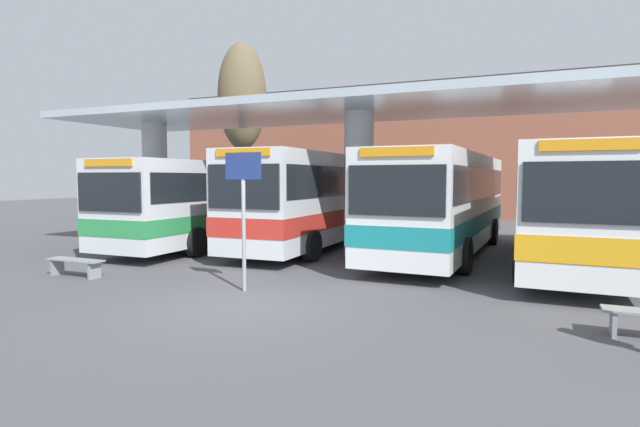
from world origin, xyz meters
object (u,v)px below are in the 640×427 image
at_px(waiting_bench_mid_platform, 75,264).
at_px(poplar_tree_behind_left, 242,98).
at_px(transit_bus_center_bay, 316,196).
at_px(info_sign_platform, 243,193).
at_px(transit_bus_left_bay, 227,198).
at_px(transit_bus_right_bay, 444,199).
at_px(transit_bus_far_right_bay, 573,202).
at_px(parked_car_street, 296,203).

bearing_deg(waiting_bench_mid_platform, poplar_tree_behind_left, 106.09).
xyz_separation_m(transit_bus_center_bay, waiting_bench_mid_platform, (-3.37, -7.77, -1.55)).
xyz_separation_m(transit_bus_center_bay, info_sign_platform, (1.54, -7.42, 0.34)).
distance_m(transit_bus_left_bay, transit_bus_right_bay, 8.55).
relative_size(transit_bus_right_bay, transit_bus_far_right_bay, 1.03).
bearing_deg(transit_bus_left_bay, poplar_tree_behind_left, -63.08).
xyz_separation_m(transit_bus_center_bay, transit_bus_right_bay, (4.69, 0.16, -0.04)).
bearing_deg(transit_bus_center_bay, parked_car_street, -61.75).
height_order(transit_bus_center_bay, info_sign_platform, transit_bus_center_bay).
bearing_deg(transit_bus_center_bay, poplar_tree_behind_left, -43.98).
bearing_deg(transit_bus_center_bay, transit_bus_right_bay, -179.41).
bearing_deg(transit_bus_left_bay, transit_bus_far_right_bay, 176.59).
bearing_deg(poplar_tree_behind_left, waiting_bench_mid_platform, -73.91).
relative_size(transit_bus_left_bay, poplar_tree_behind_left, 1.22).
distance_m(transit_bus_left_bay, transit_bus_far_right_bay, 12.42).
xyz_separation_m(waiting_bench_mid_platform, poplar_tree_behind_left, (-4.27, 14.79, 6.67)).
height_order(transit_bus_center_bay, parked_car_street, transit_bus_center_bay).
height_order(transit_bus_far_right_bay, poplar_tree_behind_left, poplar_tree_behind_left).
distance_m(transit_bus_right_bay, waiting_bench_mid_platform, 11.41).
bearing_deg(transit_bus_center_bay, transit_bus_far_right_bay, 174.21).
bearing_deg(transit_bus_left_bay, transit_bus_center_bay, -179.12).
height_order(waiting_bench_mid_platform, poplar_tree_behind_left, poplar_tree_behind_left).
distance_m(transit_bus_far_right_bay, waiting_bench_mid_platform, 13.96).
bearing_deg(parked_car_street, info_sign_platform, -67.27).
bearing_deg(info_sign_platform, transit_bus_center_bay, 101.71).
xyz_separation_m(transit_bus_right_bay, transit_bus_far_right_bay, (3.86, -0.82, 0.01)).
bearing_deg(transit_bus_right_bay, waiting_bench_mid_platform, 46.09).
height_order(poplar_tree_behind_left, parked_car_street, poplar_tree_behind_left).
distance_m(waiting_bench_mid_platform, poplar_tree_behind_left, 16.78).
relative_size(transit_bus_center_bay, transit_bus_far_right_bay, 0.94).
bearing_deg(transit_bus_far_right_bay, transit_bus_right_bay, -11.00).
xyz_separation_m(transit_bus_center_bay, transit_bus_far_right_bay, (8.54, -0.66, -0.03)).
distance_m(transit_bus_right_bay, poplar_tree_behind_left, 15.02).
distance_m(transit_bus_center_bay, poplar_tree_behind_left, 11.57).
distance_m(poplar_tree_behind_left, parked_car_street, 7.42).
height_order(transit_bus_left_bay, transit_bus_right_bay, transit_bus_right_bay).
height_order(transit_bus_far_right_bay, parked_car_street, transit_bus_far_right_bay).
bearing_deg(transit_bus_right_bay, transit_bus_left_bay, 3.44).
xyz_separation_m(transit_bus_center_bay, parked_car_street, (-6.35, 11.16, -0.90)).
relative_size(transit_bus_left_bay, waiting_bench_mid_platform, 7.35).
height_order(transit_bus_left_bay, info_sign_platform, transit_bus_left_bay).
xyz_separation_m(transit_bus_left_bay, transit_bus_right_bay, (8.55, 0.28, 0.09)).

